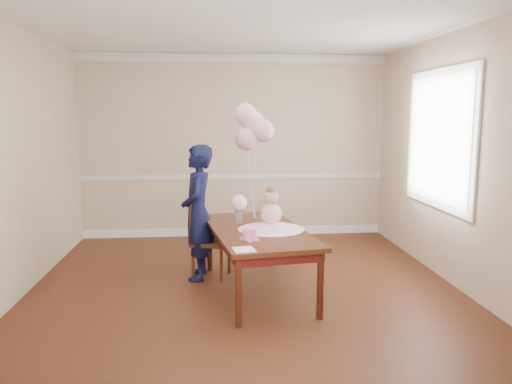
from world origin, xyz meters
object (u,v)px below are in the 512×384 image
object	(u,v)px
dining_table_top	(257,231)
dining_chair_seat	(211,242)
woman	(198,212)
birthday_cake	(249,234)

from	to	relation	value
dining_table_top	dining_chair_seat	size ratio (longest dim) A/B	4.47
dining_table_top	woman	distance (m)	0.80
dining_table_top	dining_chair_seat	world-z (taller)	dining_table_top
dining_chair_seat	woman	distance (m)	0.37
dining_table_top	dining_chair_seat	distance (m)	0.74
woman	birthday_cake	bearing A→B (deg)	31.17
birthday_cake	woman	world-z (taller)	woman
woman	dining_chair_seat	bearing A→B (deg)	100.44
birthday_cake	woman	bearing A→B (deg)	118.69
dining_table_top	dining_chair_seat	xyz separation A→B (m)	(-0.47, 0.52, -0.24)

